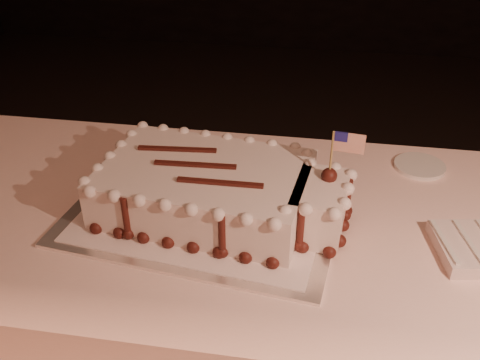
# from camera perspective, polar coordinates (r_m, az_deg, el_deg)

# --- Properties ---
(banquet_table) EXTENTS (2.40, 0.80, 0.75)m
(banquet_table) POSITION_cam_1_polar(r_m,az_deg,el_deg) (1.49, 11.20, -16.38)
(banquet_table) COLOR #FFD3C5
(banquet_table) RESTS_ON ground
(cake_board) EXTENTS (0.66, 0.53, 0.01)m
(cake_board) POSITION_cam_1_polar(r_m,az_deg,el_deg) (1.25, -3.62, -3.17)
(cake_board) COLOR white
(cake_board) RESTS_ON banquet_table
(doily) EXTENTS (0.59, 0.48, 0.00)m
(doily) POSITION_cam_1_polar(r_m,az_deg,el_deg) (1.25, -3.63, -2.98)
(doily) COLOR white
(doily) RESTS_ON cake_board
(sheet_cake) EXTENTS (0.60, 0.38, 0.23)m
(sheet_cake) POSITION_cam_1_polar(r_m,az_deg,el_deg) (1.21, -2.28, -1.09)
(sheet_cake) COLOR white
(sheet_cake) RESTS_ON doily
(side_plate) EXTENTS (0.13, 0.13, 0.01)m
(side_plate) POSITION_cam_1_polar(r_m,az_deg,el_deg) (1.49, 18.62, 1.42)
(side_plate) COLOR silver
(side_plate) RESTS_ON banquet_table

